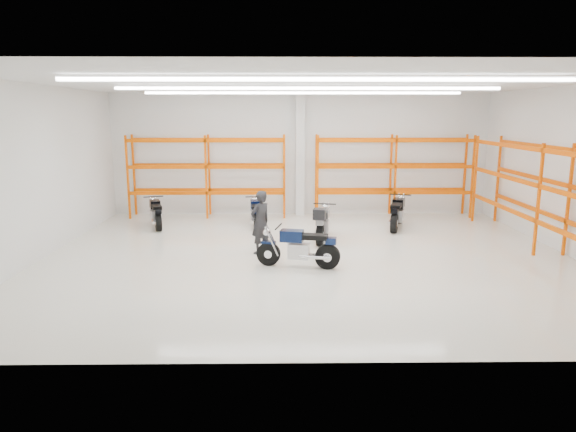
{
  "coord_description": "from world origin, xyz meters",
  "views": [
    {
      "loc": [
        -0.7,
        -13.24,
        3.74
      ],
      "look_at": [
        -0.52,
        0.5,
        1.0
      ],
      "focal_mm": 32.0,
      "sensor_mm": 36.0,
      "label": 1
    }
  ],
  "objects_px": {
    "motorcycle_back_a": "(156,214)",
    "motorcycle_back_d": "(397,214)",
    "motorcycle_back_b": "(255,213)",
    "motorcycle_main": "(302,248)",
    "structural_column": "(300,155)",
    "motorcycle_back_c": "(322,224)",
    "standing_man": "(260,222)"
  },
  "relations": [
    {
      "from": "motorcycle_back_a",
      "to": "motorcycle_back_c",
      "type": "xyz_separation_m",
      "value": [
        5.4,
        -1.97,
        0.08
      ]
    },
    {
      "from": "motorcycle_main",
      "to": "motorcycle_back_a",
      "type": "bearing_deg",
      "value": 135.42
    },
    {
      "from": "motorcycle_back_b",
      "to": "standing_man",
      "type": "xyz_separation_m",
      "value": [
        0.31,
        -3.47,
        0.43
      ]
    },
    {
      "from": "motorcycle_back_a",
      "to": "structural_column",
      "type": "relative_size",
      "value": 0.43
    },
    {
      "from": "motorcycle_main",
      "to": "motorcycle_back_a",
      "type": "relative_size",
      "value": 1.08
    },
    {
      "from": "motorcycle_main",
      "to": "motorcycle_back_d",
      "type": "height_order",
      "value": "motorcycle_back_d"
    },
    {
      "from": "motorcycle_back_b",
      "to": "motorcycle_back_c",
      "type": "relative_size",
      "value": 0.88
    },
    {
      "from": "motorcycle_back_d",
      "to": "structural_column",
      "type": "xyz_separation_m",
      "value": [
        -3.12,
        2.49,
        1.75
      ]
    },
    {
      "from": "motorcycle_back_a",
      "to": "motorcycle_back_d",
      "type": "relative_size",
      "value": 0.92
    },
    {
      "from": "standing_man",
      "to": "structural_column",
      "type": "relative_size",
      "value": 0.38
    },
    {
      "from": "motorcycle_back_c",
      "to": "structural_column",
      "type": "height_order",
      "value": "structural_column"
    },
    {
      "from": "motorcycle_back_b",
      "to": "structural_column",
      "type": "bearing_deg",
      "value": 52.25
    },
    {
      "from": "standing_man",
      "to": "structural_column",
      "type": "distance_m",
      "value": 5.82
    },
    {
      "from": "motorcycle_back_a",
      "to": "motorcycle_back_c",
      "type": "relative_size",
      "value": 0.88
    },
    {
      "from": "motorcycle_main",
      "to": "motorcycle_back_a",
      "type": "height_order",
      "value": "motorcycle_main"
    },
    {
      "from": "motorcycle_back_b",
      "to": "motorcycle_back_c",
      "type": "height_order",
      "value": "motorcycle_back_c"
    },
    {
      "from": "motorcycle_main",
      "to": "standing_man",
      "type": "xyz_separation_m",
      "value": [
        -1.07,
        1.32,
        0.38
      ]
    },
    {
      "from": "motorcycle_main",
      "to": "motorcycle_back_c",
      "type": "bearing_deg",
      "value": 75.06
    },
    {
      "from": "motorcycle_main",
      "to": "motorcycle_back_d",
      "type": "distance_m",
      "value": 5.47
    },
    {
      "from": "motorcycle_main",
      "to": "structural_column",
      "type": "distance_m",
      "value": 7.06
    },
    {
      "from": "motorcycle_back_c",
      "to": "standing_man",
      "type": "xyz_separation_m",
      "value": [
        -1.78,
        -1.34,
        0.33
      ]
    },
    {
      "from": "motorcycle_back_b",
      "to": "motorcycle_back_c",
      "type": "bearing_deg",
      "value": -45.51
    },
    {
      "from": "motorcycle_back_c",
      "to": "motorcycle_back_b",
      "type": "bearing_deg",
      "value": 134.49
    },
    {
      "from": "motorcycle_back_c",
      "to": "motorcycle_back_d",
      "type": "relative_size",
      "value": 1.04
    },
    {
      "from": "motorcycle_back_a",
      "to": "motorcycle_back_b",
      "type": "distance_m",
      "value": 3.32
    },
    {
      "from": "motorcycle_back_c",
      "to": "motorcycle_main",
      "type": "bearing_deg",
      "value": -104.94
    },
    {
      "from": "motorcycle_main",
      "to": "motorcycle_back_b",
      "type": "bearing_deg",
      "value": 106.07
    },
    {
      "from": "motorcycle_back_d",
      "to": "standing_man",
      "type": "xyz_separation_m",
      "value": [
        -4.4,
        -3.02,
        0.37
      ]
    },
    {
      "from": "motorcycle_back_c",
      "to": "standing_man",
      "type": "bearing_deg",
      "value": -142.95
    },
    {
      "from": "motorcycle_main",
      "to": "motorcycle_back_d",
      "type": "bearing_deg",
      "value": 52.53
    },
    {
      "from": "motorcycle_back_c",
      "to": "motorcycle_back_d",
      "type": "xyz_separation_m",
      "value": [
        2.62,
        1.68,
        -0.04
      ]
    },
    {
      "from": "motorcycle_back_c",
      "to": "standing_man",
      "type": "height_order",
      "value": "standing_man"
    }
  ]
}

